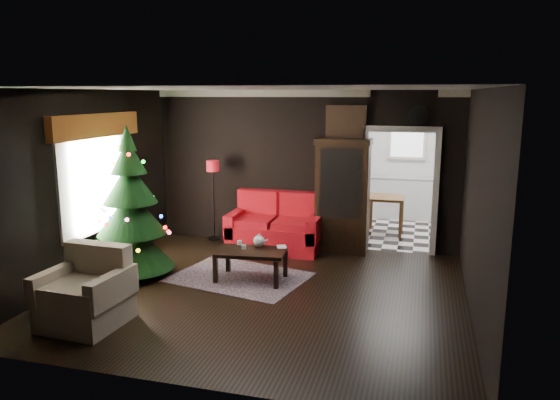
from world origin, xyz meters
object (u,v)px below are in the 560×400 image
(loveseat, at_px, (275,222))
(christmas_tree, at_px, (131,209))
(kitchen_table, at_px, (385,215))
(armchair, at_px, (84,288))
(coffee_table, at_px, (251,265))
(floor_lamp, at_px, (214,200))
(curio_cabinet, at_px, (342,199))
(wall_clock, at_px, (418,116))
(teapot, at_px, (259,241))

(loveseat, xyz_separation_m, christmas_tree, (-1.71, -1.88, 0.55))
(loveseat, height_order, kitchen_table, loveseat)
(christmas_tree, relative_size, kitchen_table, 3.12)
(armchair, distance_m, coffee_table, 2.46)
(loveseat, distance_m, floor_lamp, 1.22)
(armchair, bearing_deg, curio_cabinet, 60.52)
(loveseat, bearing_deg, christmas_tree, -132.32)
(loveseat, xyz_separation_m, coffee_table, (0.08, -1.61, -0.26))
(curio_cabinet, xyz_separation_m, wall_clock, (1.20, 0.18, 1.43))
(curio_cabinet, distance_m, coffee_table, 2.24)
(floor_lamp, height_order, kitchen_table, floor_lamp)
(kitchen_table, bearing_deg, christmas_tree, -134.85)
(curio_cabinet, bearing_deg, kitchen_table, 65.56)
(loveseat, height_order, teapot, loveseat)
(floor_lamp, distance_m, christmas_tree, 2.00)
(curio_cabinet, bearing_deg, coffee_table, -120.28)
(armchair, xyz_separation_m, teapot, (1.49, 2.21, 0.10))
(curio_cabinet, relative_size, kitchen_table, 2.53)
(curio_cabinet, relative_size, teapot, 9.62)
(christmas_tree, bearing_deg, coffee_table, 8.53)
(loveseat, bearing_deg, coffee_table, -87.18)
(curio_cabinet, height_order, teapot, curio_cabinet)
(wall_clock, bearing_deg, christmas_tree, -150.68)
(loveseat, distance_m, coffee_table, 1.64)
(loveseat, height_order, wall_clock, wall_clock)
(curio_cabinet, relative_size, wall_clock, 5.94)
(floor_lamp, distance_m, armchair, 3.66)
(coffee_table, height_order, wall_clock, wall_clock)
(armchair, distance_m, teapot, 2.66)
(coffee_table, bearing_deg, kitchen_table, 62.20)
(christmas_tree, bearing_deg, curio_cabinet, 36.28)
(curio_cabinet, xyz_separation_m, teapot, (-1.01, -1.62, -0.39))
(floor_lamp, bearing_deg, kitchen_table, 28.57)
(coffee_table, xyz_separation_m, kitchen_table, (1.72, 3.26, 0.14))
(kitchen_table, bearing_deg, teapot, -118.56)
(armchair, xyz_separation_m, kitchen_table, (3.15, 5.26, -0.08))
(curio_cabinet, bearing_deg, armchair, -123.11)
(curio_cabinet, xyz_separation_m, armchair, (-2.50, -3.83, -0.49))
(floor_lamp, relative_size, armchair, 1.57)
(floor_lamp, xyz_separation_m, kitchen_table, (2.98, 1.62, -0.45))
(floor_lamp, xyz_separation_m, teapot, (1.32, -1.43, -0.27))
(loveseat, xyz_separation_m, kitchen_table, (1.80, 1.65, -0.12))
(christmas_tree, distance_m, armchair, 1.86)
(floor_lamp, relative_size, teapot, 7.38)
(loveseat, distance_m, kitchen_table, 2.45)
(floor_lamp, bearing_deg, curio_cabinet, 4.71)
(loveseat, relative_size, curio_cabinet, 0.89)
(wall_clock, bearing_deg, floor_lamp, -173.98)
(curio_cabinet, xyz_separation_m, kitchen_table, (0.65, 1.43, -0.57))
(floor_lamp, distance_m, kitchen_table, 3.42)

